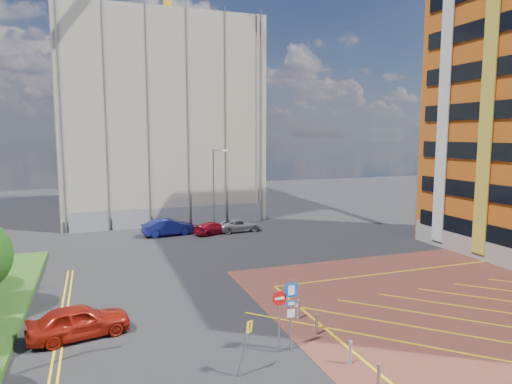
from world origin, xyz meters
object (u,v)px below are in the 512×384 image
warning_sign (246,341)px  car_silver_back (239,225)px  car_red_left (79,321)px  car_red_back (214,228)px  lamp_back (214,185)px  car_blue_back (168,227)px  sign_cluster (287,308)px

warning_sign → car_silver_back: bearing=73.0°
car_red_left → car_red_back: car_red_left is taller
lamp_back → car_red_left: bearing=-118.8°
lamp_back → warning_sign: bearing=-102.1°
warning_sign → car_blue_back: 26.39m
sign_cluster → car_red_left: 9.76m
sign_cluster → car_silver_back: sign_cluster is taller
car_red_left → car_blue_back: car_blue_back is taller
car_blue_back → warning_sign: bearing=170.1°
lamp_back → car_red_left: 25.91m
lamp_back → warning_sign: lamp_back is taller
car_red_back → sign_cluster: bearing=153.1°
lamp_back → car_silver_back: (1.79, -2.54, -3.77)m
warning_sign → car_silver_back: warning_sign is taller
warning_sign → car_red_left: warning_sign is taller
warning_sign → car_blue_back: (1.07, 26.36, -0.64)m
warning_sign → car_blue_back: bearing=87.7°
lamp_back → warning_sign: size_ratio=3.56×
sign_cluster → car_red_back: 24.39m
sign_cluster → car_blue_back: sign_cluster is taller
lamp_back → car_blue_back: 6.48m
warning_sign → lamp_back: bearing=77.9°
car_blue_back → car_red_back: (4.16, -0.84, -0.22)m
car_silver_back → warning_sign: bearing=159.6°
car_red_back → car_silver_back: car_silver_back is taller
lamp_back → sign_cluster: bearing=-98.0°
car_red_back → car_blue_back: bearing=58.7°
car_red_left → car_red_back: bearing=-41.4°
car_red_back → car_silver_back: (2.65, 0.30, 0.02)m
car_silver_back → lamp_back: bearing=31.7°
car_red_back → car_red_left: bearing=129.7°
warning_sign → car_silver_back: size_ratio=0.53×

